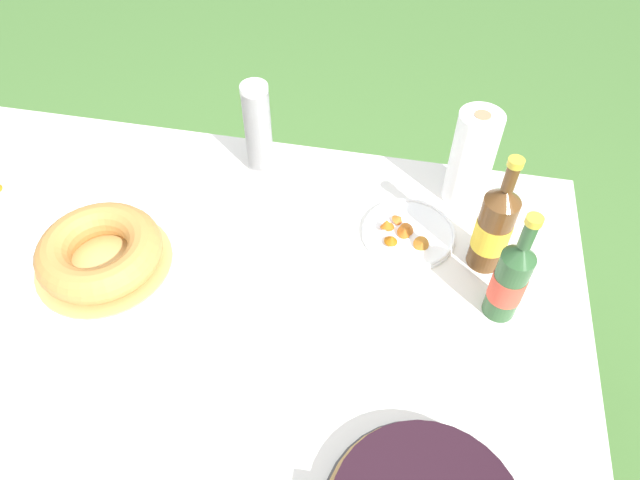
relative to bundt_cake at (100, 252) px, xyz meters
name	(u,v)px	position (x,y,z in m)	size (l,w,h in m)	color
ground_plane	(234,443)	(0.26, -0.08, -0.81)	(16.00, 16.00, 0.00)	#4C7A38
garden_table	(200,325)	(0.26, -0.08, -0.11)	(1.74, 1.21, 0.77)	brown
tablecloth	(196,313)	(0.26, -0.08, -0.06)	(1.75, 1.22, 0.10)	white
bundt_cake	(100,252)	(0.00, 0.00, 0.00)	(0.32, 0.32, 0.09)	tan
cup_stack	(258,129)	(0.28, 0.41, 0.09)	(0.07, 0.07, 0.27)	white
cider_bottle_green	(510,280)	(0.93, 0.05, 0.07)	(0.07, 0.07, 0.30)	#2D562D
cider_bottle_amber	(494,227)	(0.90, 0.19, 0.08)	(0.08, 0.08, 0.32)	brown
snack_plate_near	(408,232)	(0.71, 0.24, -0.03)	(0.24, 0.24, 0.05)	white
paper_towel_roll	(472,158)	(0.84, 0.41, 0.09)	(0.11, 0.11, 0.27)	white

